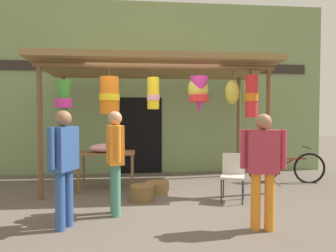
{
  "coord_description": "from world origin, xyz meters",
  "views": [
    {
      "loc": [
        -0.29,
        -5.69,
        1.56
      ],
      "look_at": [
        0.32,
        0.58,
        1.31
      ],
      "focal_mm": 32.25,
      "sensor_mm": 36.0,
      "label": 1
    }
  ],
  "objects_px": {
    "display_table": "(107,157)",
    "parked_bicycle": "(286,167)",
    "flower_heap_on_table": "(107,148)",
    "shopper_by_bananas": "(115,154)",
    "wicker_basket_by_table": "(142,193)",
    "folding_chair": "(233,172)",
    "wicker_basket_spare": "(157,187)",
    "customer_foreground": "(263,162)",
    "vendor_in_orange": "(64,159)"
  },
  "relations": [
    {
      "from": "wicker_basket_by_table",
      "to": "parked_bicycle",
      "type": "bearing_deg",
      "value": 18.66
    },
    {
      "from": "folding_chair",
      "to": "shopper_by_bananas",
      "type": "height_order",
      "value": "shopper_by_bananas"
    },
    {
      "from": "parked_bicycle",
      "to": "vendor_in_orange",
      "type": "distance_m",
      "value": 4.99
    },
    {
      "from": "flower_heap_on_table",
      "to": "customer_foreground",
      "type": "bearing_deg",
      "value": -45.85
    },
    {
      "from": "display_table",
      "to": "folding_chair",
      "type": "xyz_separation_m",
      "value": [
        2.36,
        -0.98,
        -0.18
      ]
    },
    {
      "from": "wicker_basket_by_table",
      "to": "parked_bicycle",
      "type": "distance_m",
      "value": 3.48
    },
    {
      "from": "folding_chair",
      "to": "shopper_by_bananas",
      "type": "xyz_separation_m",
      "value": [
        -2.07,
        -0.6,
        0.44
      ]
    },
    {
      "from": "display_table",
      "to": "vendor_in_orange",
      "type": "distance_m",
      "value": 2.12
    },
    {
      "from": "shopper_by_bananas",
      "to": "flower_heap_on_table",
      "type": "bearing_deg",
      "value": 100.7
    },
    {
      "from": "folding_chair",
      "to": "vendor_in_orange",
      "type": "xyz_separation_m",
      "value": [
        -2.71,
        -1.1,
        0.44
      ]
    },
    {
      "from": "flower_heap_on_table",
      "to": "shopper_by_bananas",
      "type": "relative_size",
      "value": 0.41
    },
    {
      "from": "folding_chair",
      "to": "shopper_by_bananas",
      "type": "distance_m",
      "value": 2.2
    },
    {
      "from": "display_table",
      "to": "wicker_basket_by_table",
      "type": "bearing_deg",
      "value": -49.61
    },
    {
      "from": "folding_chair",
      "to": "shopper_by_bananas",
      "type": "relative_size",
      "value": 0.52
    },
    {
      "from": "folding_chair",
      "to": "customer_foreground",
      "type": "xyz_separation_m",
      "value": [
        -0.05,
        -1.43,
        0.42
      ]
    },
    {
      "from": "flower_heap_on_table",
      "to": "folding_chair",
      "type": "distance_m",
      "value": 2.57
    },
    {
      "from": "parked_bicycle",
      "to": "shopper_by_bananas",
      "type": "distance_m",
      "value": 4.19
    },
    {
      "from": "flower_heap_on_table",
      "to": "shopper_by_bananas",
      "type": "xyz_separation_m",
      "value": [
        0.29,
        -1.55,
        0.07
      ]
    },
    {
      "from": "flower_heap_on_table",
      "to": "shopper_by_bananas",
      "type": "height_order",
      "value": "shopper_by_bananas"
    },
    {
      "from": "wicker_basket_spare",
      "to": "customer_foreground",
      "type": "relative_size",
      "value": 0.31
    },
    {
      "from": "folding_chair",
      "to": "wicker_basket_spare",
      "type": "height_order",
      "value": "folding_chair"
    },
    {
      "from": "shopper_by_bananas",
      "to": "wicker_basket_by_table",
      "type": "bearing_deg",
      "value": 60.59
    },
    {
      "from": "vendor_in_orange",
      "to": "wicker_basket_by_table",
      "type": "bearing_deg",
      "value": 49.38
    },
    {
      "from": "customer_foreground",
      "to": "shopper_by_bananas",
      "type": "xyz_separation_m",
      "value": [
        -2.01,
        0.83,
        0.03
      ]
    },
    {
      "from": "folding_chair",
      "to": "parked_bicycle",
      "type": "distance_m",
      "value": 2.07
    },
    {
      "from": "folding_chair",
      "to": "flower_heap_on_table",
      "type": "bearing_deg",
      "value": 158.12
    },
    {
      "from": "display_table",
      "to": "flower_heap_on_table",
      "type": "xyz_separation_m",
      "value": [
        -0.0,
        -0.03,
        0.19
      ]
    },
    {
      "from": "wicker_basket_by_table",
      "to": "customer_foreground",
      "type": "distance_m",
      "value": 2.37
    },
    {
      "from": "folding_chair",
      "to": "parked_bicycle",
      "type": "height_order",
      "value": "parked_bicycle"
    },
    {
      "from": "display_table",
      "to": "wicker_basket_spare",
      "type": "distance_m",
      "value": 1.2
    },
    {
      "from": "display_table",
      "to": "parked_bicycle",
      "type": "relative_size",
      "value": 0.66
    },
    {
      "from": "display_table",
      "to": "wicker_basket_spare",
      "type": "height_order",
      "value": "display_table"
    },
    {
      "from": "folding_chair",
      "to": "wicker_basket_by_table",
      "type": "xyz_separation_m",
      "value": [
        -1.65,
        0.14,
        -0.37
      ]
    },
    {
      "from": "folding_chair",
      "to": "shopper_by_bananas",
      "type": "bearing_deg",
      "value": -163.82
    },
    {
      "from": "display_table",
      "to": "flower_heap_on_table",
      "type": "distance_m",
      "value": 0.19
    },
    {
      "from": "display_table",
      "to": "parked_bicycle",
      "type": "height_order",
      "value": "parked_bicycle"
    },
    {
      "from": "folding_chair",
      "to": "vendor_in_orange",
      "type": "bearing_deg",
      "value": -157.91
    },
    {
      "from": "flower_heap_on_table",
      "to": "parked_bicycle",
      "type": "bearing_deg",
      "value": 4.38
    },
    {
      "from": "folding_chair",
      "to": "display_table",
      "type": "bearing_deg",
      "value": 157.5
    },
    {
      "from": "shopper_by_bananas",
      "to": "wicker_basket_spare",
      "type": "bearing_deg",
      "value": 61.16
    },
    {
      "from": "parked_bicycle",
      "to": "customer_foreground",
      "type": "distance_m",
      "value": 3.22
    },
    {
      "from": "display_table",
      "to": "parked_bicycle",
      "type": "xyz_separation_m",
      "value": [
        4.0,
        0.28,
        -0.33
      ]
    },
    {
      "from": "wicker_basket_spare",
      "to": "flower_heap_on_table",
      "type": "bearing_deg",
      "value": 168.31
    },
    {
      "from": "wicker_basket_spare",
      "to": "parked_bicycle",
      "type": "height_order",
      "value": "parked_bicycle"
    },
    {
      "from": "flower_heap_on_table",
      "to": "vendor_in_orange",
      "type": "bearing_deg",
      "value": -99.88
    },
    {
      "from": "flower_heap_on_table",
      "to": "wicker_basket_spare",
      "type": "bearing_deg",
      "value": -11.69
    },
    {
      "from": "wicker_basket_spare",
      "to": "parked_bicycle",
      "type": "bearing_deg",
      "value": 9.9
    },
    {
      "from": "flower_heap_on_table",
      "to": "wicker_basket_spare",
      "type": "distance_m",
      "value": 1.3
    },
    {
      "from": "folding_chair",
      "to": "parked_bicycle",
      "type": "relative_size",
      "value": 0.48
    },
    {
      "from": "parked_bicycle",
      "to": "folding_chair",
      "type": "bearing_deg",
      "value": -142.65
    }
  ]
}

